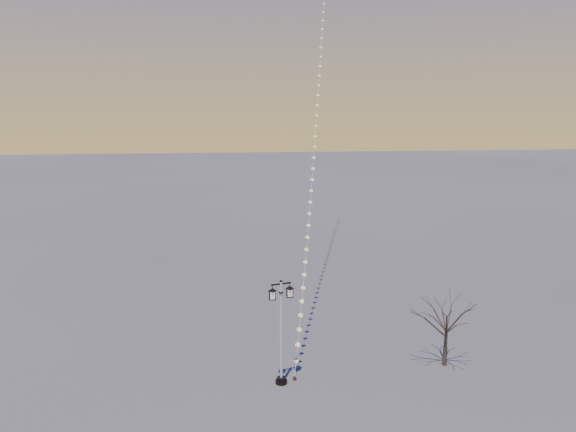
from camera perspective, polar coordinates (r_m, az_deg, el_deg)
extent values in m
plane|color=#474747|center=(29.37, 0.10, -17.58)|extent=(300.00, 300.00, 0.00)
cylinder|color=black|center=(29.72, -0.71, -17.01)|extent=(0.63, 0.63, 0.18)
cylinder|color=black|center=(29.64, -0.71, -16.72)|extent=(0.45, 0.45, 0.16)
cylinder|color=silver|center=(28.46, -0.72, -11.88)|extent=(0.15, 0.15, 5.29)
cylinder|color=black|center=(27.72, -0.73, -8.03)|extent=(0.23, 0.23, 0.07)
cube|color=black|center=(27.58, -0.73, -7.15)|extent=(1.05, 0.35, 0.07)
sphere|color=black|center=(27.54, -0.74, -6.88)|extent=(0.16, 0.16, 0.16)
pyramid|color=black|center=(27.47, -1.66, -7.60)|extent=(0.50, 0.50, 0.16)
cube|color=beige|center=(27.59, -1.66, -8.28)|extent=(0.29, 0.29, 0.38)
cube|color=black|center=(27.66, -1.65, -8.70)|extent=(0.34, 0.34, 0.05)
pyramid|color=black|center=(27.80, 0.18, -7.36)|extent=(0.50, 0.50, 0.16)
cube|color=beige|center=(27.91, 0.18, -8.04)|extent=(0.29, 0.29, 0.38)
cube|color=black|center=(27.98, 0.18, -8.45)|extent=(0.34, 0.34, 0.05)
cone|color=#312A1E|center=(32.32, 16.21, -13.02)|extent=(0.26, 0.26, 2.24)
cylinder|color=black|center=(30.03, 0.71, -16.69)|extent=(0.18, 0.18, 0.18)
cylinder|color=black|center=(30.02, 0.71, -16.65)|extent=(0.03, 0.03, 0.23)
cone|color=orange|center=(43.36, 2.90, 11.41)|extent=(0.07, 0.07, 0.26)
cylinder|color=white|center=(29.81, 0.72, -15.91)|extent=(0.01, 0.01, 0.74)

